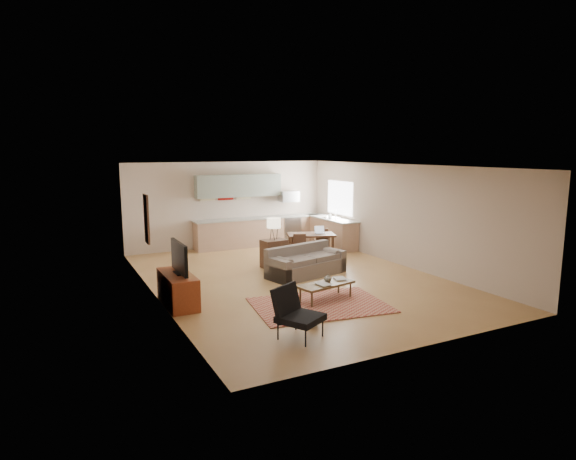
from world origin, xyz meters
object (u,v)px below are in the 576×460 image
tv_credenza (178,289)px  console_table (274,254)px  coffee_table (326,292)px  sofa (306,261)px  armchair (301,313)px  dining_table (311,245)px

tv_credenza → console_table: console_table is taller
coffee_table → sofa: bearing=60.7°
tv_credenza → console_table: bearing=32.7°
coffee_table → armchair: size_ratio=1.45×
armchair → console_table: 4.88m
tv_credenza → console_table: size_ratio=1.87×
console_table → dining_table: bearing=18.3°
console_table → tv_credenza: bearing=-153.2°
sofa → console_table: size_ratio=2.84×
console_table → dining_table: (1.50, 0.67, -0.03)m
dining_table → armchair: bearing=-101.4°
armchair → dining_table: armchair is taller
armchair → tv_credenza: armchair is taller
armchair → console_table: size_ratio=1.15×
coffee_table → tv_credenza: 3.00m
sofa → dining_table: sofa is taller
coffee_table → dining_table: bearing=53.0°
sofa → console_table: (-0.36, 1.11, 0.00)m
sofa → armchair: armchair is taller
dining_table → coffee_table: bearing=-95.6°
sofa → dining_table: bearing=43.8°
armchair → tv_credenza: 2.97m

